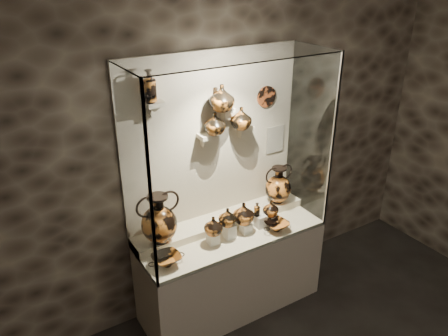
{
  "coord_description": "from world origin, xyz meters",
  "views": [
    {
      "loc": [
        -1.78,
        -0.6,
        3.01
      ],
      "look_at": [
        -0.06,
        2.2,
        1.48
      ],
      "focal_mm": 35.0,
      "sensor_mm": 36.0,
      "label": 1
    }
  ],
  "objects_px": {
    "ovoid_vase_a": "(215,124)",
    "ovoid_vase_b": "(222,98)",
    "kylix_right": "(277,225)",
    "jug_c": "(243,213)",
    "ovoid_vase_c": "(241,118)",
    "lekythos_tall": "(149,85)",
    "amphora_right": "(278,185)",
    "jug_e": "(271,208)",
    "kylix_left": "(167,259)",
    "jug_a": "(213,226)",
    "jug_b": "(227,217)",
    "lekythos_small": "(257,209)",
    "amphora_left": "(159,219)"
  },
  "relations": [
    {
      "from": "amphora_right",
      "to": "ovoid_vase_a",
      "type": "distance_m",
      "value": 0.99
    },
    {
      "from": "jug_e",
      "to": "lekythos_small",
      "type": "bearing_deg",
      "value": 170.27
    },
    {
      "from": "amphora_left",
      "to": "ovoid_vase_b",
      "type": "distance_m",
      "value": 1.12
    },
    {
      "from": "jug_c",
      "to": "ovoid_vase_b",
      "type": "relative_size",
      "value": 0.92
    },
    {
      "from": "jug_b",
      "to": "lekythos_tall",
      "type": "bearing_deg",
      "value": 132.8
    },
    {
      "from": "jug_a",
      "to": "kylix_right",
      "type": "distance_m",
      "value": 0.62
    },
    {
      "from": "jug_e",
      "to": "kylix_right",
      "type": "height_order",
      "value": "jug_e"
    },
    {
      "from": "kylix_left",
      "to": "amphora_left",
      "type": "bearing_deg",
      "value": 70.67
    },
    {
      "from": "kylix_left",
      "to": "jug_b",
      "type": "bearing_deg",
      "value": 0.29
    },
    {
      "from": "jug_e",
      "to": "ovoid_vase_b",
      "type": "bearing_deg",
      "value": 141.24
    },
    {
      "from": "jug_e",
      "to": "kylix_left",
      "type": "xyz_separation_m",
      "value": [
        -1.08,
        -0.08,
        -0.1
      ]
    },
    {
      "from": "amphora_right",
      "to": "kylix_right",
      "type": "distance_m",
      "value": 0.45
    },
    {
      "from": "amphora_left",
      "to": "jug_b",
      "type": "relative_size",
      "value": 2.64
    },
    {
      "from": "jug_a",
      "to": "ovoid_vase_c",
      "type": "relative_size",
      "value": 0.87
    },
    {
      "from": "amphora_right",
      "to": "jug_a",
      "type": "height_order",
      "value": "amphora_right"
    },
    {
      "from": "jug_e",
      "to": "ovoid_vase_a",
      "type": "height_order",
      "value": "ovoid_vase_a"
    },
    {
      "from": "jug_a",
      "to": "jug_e",
      "type": "bearing_deg",
      "value": 20.73
    },
    {
      "from": "jug_c",
      "to": "ovoid_vase_c",
      "type": "distance_m",
      "value": 0.83
    },
    {
      "from": "jug_a",
      "to": "ovoid_vase_a",
      "type": "bearing_deg",
      "value": 74.88
    },
    {
      "from": "jug_e",
      "to": "kylix_right",
      "type": "xyz_separation_m",
      "value": [
        -0.03,
        -0.13,
        -0.1
      ]
    },
    {
      "from": "amphora_left",
      "to": "kylix_right",
      "type": "bearing_deg",
      "value": -35.53
    },
    {
      "from": "lekythos_small",
      "to": "ovoid_vase_c",
      "type": "height_order",
      "value": "ovoid_vase_c"
    },
    {
      "from": "jug_b",
      "to": "amphora_right",
      "type": "bearing_deg",
      "value": -3.98
    },
    {
      "from": "amphora_right",
      "to": "kylix_right",
      "type": "bearing_deg",
      "value": -143.14
    },
    {
      "from": "jug_a",
      "to": "jug_b",
      "type": "xyz_separation_m",
      "value": [
        0.15,
        0.02,
        0.03
      ]
    },
    {
      "from": "jug_b",
      "to": "ovoid_vase_b",
      "type": "height_order",
      "value": "ovoid_vase_b"
    },
    {
      "from": "jug_e",
      "to": "kylix_left",
      "type": "height_order",
      "value": "jug_e"
    },
    {
      "from": "jug_e",
      "to": "kylix_right",
      "type": "relative_size",
      "value": 0.58
    },
    {
      "from": "lekythos_small",
      "to": "ovoid_vase_b",
      "type": "bearing_deg",
      "value": 120.02
    },
    {
      "from": "ovoid_vase_b",
      "to": "ovoid_vase_c",
      "type": "bearing_deg",
      "value": 19.97
    },
    {
      "from": "jug_a",
      "to": "kylix_left",
      "type": "xyz_separation_m",
      "value": [
        -0.46,
        -0.06,
        -0.13
      ]
    },
    {
      "from": "lekythos_small",
      "to": "kylix_right",
      "type": "height_order",
      "value": "lekythos_small"
    },
    {
      "from": "ovoid_vase_a",
      "to": "kylix_left",
      "type": "bearing_deg",
      "value": -141.02
    },
    {
      "from": "jug_c",
      "to": "ovoid_vase_a",
      "type": "height_order",
      "value": "ovoid_vase_a"
    },
    {
      "from": "lekythos_tall",
      "to": "ovoid_vase_c",
      "type": "bearing_deg",
      "value": 12.59
    },
    {
      "from": "jug_c",
      "to": "kylix_right",
      "type": "xyz_separation_m",
      "value": [
        0.27,
        -0.14,
        -0.14
      ]
    },
    {
      "from": "jug_a",
      "to": "ovoid_vase_b",
      "type": "relative_size",
      "value": 0.77
    },
    {
      "from": "jug_a",
      "to": "kylix_right",
      "type": "relative_size",
      "value": 0.64
    },
    {
      "from": "ovoid_vase_c",
      "to": "jug_a",
      "type": "bearing_deg",
      "value": -165.84
    },
    {
      "from": "lekythos_tall",
      "to": "jug_b",
      "type": "bearing_deg",
      "value": -13.36
    },
    {
      "from": "amphora_right",
      "to": "ovoid_vase_b",
      "type": "bearing_deg",
      "value": 161.06
    },
    {
      "from": "jug_e",
      "to": "ovoid_vase_a",
      "type": "bearing_deg",
      "value": 143.32
    },
    {
      "from": "kylix_left",
      "to": "ovoid_vase_c",
      "type": "relative_size",
      "value": 1.47
    },
    {
      "from": "jug_b",
      "to": "lekythos_small",
      "type": "xyz_separation_m",
      "value": [
        0.32,
        0.01,
        -0.02
      ]
    },
    {
      "from": "jug_a",
      "to": "kylix_left",
      "type": "relative_size",
      "value": 0.59
    },
    {
      "from": "ovoid_vase_a",
      "to": "ovoid_vase_c",
      "type": "height_order",
      "value": "ovoid_vase_c"
    },
    {
      "from": "ovoid_vase_a",
      "to": "ovoid_vase_b",
      "type": "distance_m",
      "value": 0.22
    },
    {
      "from": "amphora_left",
      "to": "lekythos_tall",
      "type": "distance_m",
      "value": 1.09
    },
    {
      "from": "amphora_left",
      "to": "jug_a",
      "type": "relative_size",
      "value": 2.6
    },
    {
      "from": "kylix_right",
      "to": "ovoid_vase_a",
      "type": "relative_size",
      "value": 1.4
    }
  ]
}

